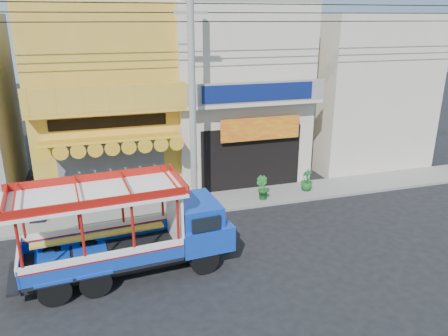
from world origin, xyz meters
name	(u,v)px	position (x,y,z in m)	size (l,w,h in m)	color
ground	(246,248)	(0.00, 0.00, 0.00)	(90.00, 90.00, 0.00)	black
sidewalk	(214,202)	(0.00, 4.00, 0.06)	(30.00, 2.00, 0.12)	slate
shophouse_left	(104,96)	(-4.00, 7.96, 4.11)	(6.00, 7.50, 8.24)	gold
shophouse_right	(231,90)	(2.00, 7.96, 4.11)	(6.00, 6.75, 8.24)	beige
party_pilaster	(184,107)	(-1.00, 4.85, 4.00)	(0.35, 0.30, 8.00)	beige
filler_building_right	(355,89)	(9.00, 8.00, 3.80)	(6.00, 6.00, 7.60)	beige
utility_pole	(196,87)	(-0.85, 3.30, 5.03)	(28.00, 0.26, 9.00)	gray
songthaew_truck	(141,228)	(-3.50, -0.35, 1.45)	(6.57, 2.59, 3.00)	black
green_sign	(37,211)	(-6.94, 4.00, 0.54)	(0.65, 0.34, 0.99)	black
potted_plant_b	(262,188)	(1.99, 3.58, 0.62)	(0.55, 0.44, 1.00)	#1A5C21
potted_plant_c	(307,180)	(4.27, 3.93, 0.60)	(0.54, 0.54, 0.96)	#1A5C21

